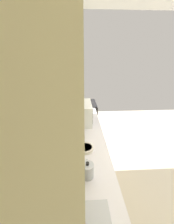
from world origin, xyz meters
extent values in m
plane|color=beige|center=(0.00, 0.00, 0.00)|extent=(5.83, 5.83, 0.00)
cube|color=beige|center=(0.00, 1.53, 1.41)|extent=(3.76, 0.12, 2.81)
cube|color=beige|center=(-0.40, 1.17, 0.44)|extent=(2.80, 0.61, 0.87)
cube|color=silver|center=(-0.40, 1.17, 0.88)|extent=(2.83, 0.64, 0.02)
cube|color=#332819|center=(-0.40, 0.87, 0.44)|extent=(0.01, 0.01, 0.80)
cube|color=#332819|center=(0.06, 0.87, 0.44)|extent=(0.01, 0.01, 0.80)
cube|color=#332819|center=(0.53, 0.87, 0.44)|extent=(0.01, 0.01, 0.80)
cube|color=beige|center=(-0.40, 1.32, 1.80)|extent=(1.97, 0.31, 0.57)
cube|color=#997A4C|center=(-1.13, 1.46, 1.29)|extent=(0.57, 0.02, 0.66)
cube|color=white|center=(-1.13, 1.47, 1.29)|extent=(0.51, 0.01, 0.60)
cube|color=black|center=(1.30, 1.14, 0.45)|extent=(0.59, 0.68, 0.89)
cube|color=black|center=(1.30, 0.79, 0.40)|extent=(0.46, 0.01, 0.49)
cube|color=black|center=(1.30, 1.14, 0.90)|extent=(0.56, 0.64, 0.02)
cube|color=black|center=(1.30, 1.45, 0.98)|extent=(0.56, 0.04, 0.18)
cylinder|color=#38383D|center=(1.17, 1.01, 0.92)|extent=(0.11, 0.11, 0.01)
cylinder|color=#38383D|center=(1.43, 1.01, 0.92)|extent=(0.11, 0.11, 0.01)
cylinder|color=#38383D|center=(1.17, 1.26, 0.92)|extent=(0.11, 0.11, 0.01)
cylinder|color=#38383D|center=(1.43, 1.26, 0.92)|extent=(0.11, 0.11, 0.01)
cylinder|color=#B7BABF|center=(-1.13, 1.28, 1.13)|extent=(0.02, 0.13, 0.02)
cube|color=white|center=(0.42, 1.19, 1.05)|extent=(0.51, 0.40, 0.32)
cube|color=black|center=(0.37, 0.99, 1.05)|extent=(0.32, 0.01, 0.23)
cube|color=#2D2D33|center=(0.62, 0.99, 1.05)|extent=(0.09, 0.01, 0.23)
cylinder|color=silver|center=(-0.31, 1.12, 0.91)|extent=(0.18, 0.18, 0.04)
cylinder|color=silver|center=(-0.31, 1.12, 0.92)|extent=(0.15, 0.15, 0.02)
cylinder|color=#B7BABF|center=(-0.68, 1.12, 0.96)|extent=(0.11, 0.11, 0.14)
cylinder|color=black|center=(-0.68, 1.12, 1.04)|extent=(0.03, 0.03, 0.02)
cylinder|color=#B7BABF|center=(-0.62, 1.12, 0.99)|extent=(0.07, 0.02, 0.05)
camera|label=1|loc=(-1.57, 1.17, 1.92)|focal=21.37mm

